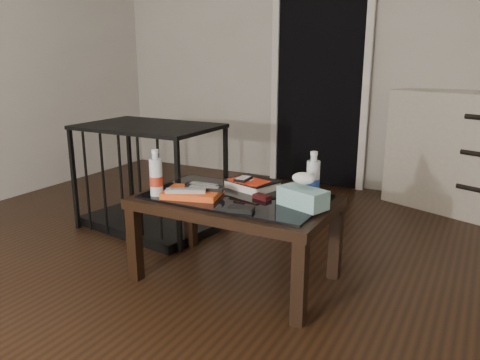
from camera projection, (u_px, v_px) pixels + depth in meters
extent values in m
plane|color=black|center=(216.00, 320.00, 2.11)|extent=(5.00, 5.00, 0.00)
plane|color=beige|center=(369.00, 32.00, 3.89)|extent=(5.00, 0.00, 5.00)
cube|color=black|center=(320.00, 74.00, 4.14)|extent=(0.80, 0.05, 2.00)
cube|color=silver|center=(275.00, 73.00, 4.30)|extent=(0.06, 0.04, 2.04)
cube|color=silver|center=(367.00, 75.00, 3.92)|extent=(0.06, 0.04, 2.04)
cube|color=black|center=(135.00, 244.00, 2.45)|extent=(0.06, 0.06, 0.40)
cube|color=black|center=(299.00, 283.00, 2.03)|extent=(0.06, 0.06, 0.40)
cube|color=black|center=(191.00, 215.00, 2.89)|extent=(0.06, 0.06, 0.40)
cube|color=black|center=(335.00, 243.00, 2.47)|extent=(0.06, 0.06, 0.40)
cube|color=black|center=(235.00, 203.00, 2.40)|extent=(1.00, 0.60, 0.05)
cube|color=black|center=(235.00, 197.00, 2.39)|extent=(0.90, 0.50, 0.01)
cube|color=beige|center=(475.00, 154.00, 3.47)|extent=(1.30, 0.91, 0.90)
cylinder|color=black|center=(469.00, 188.00, 3.30)|extent=(0.18, 0.10, 0.04)
cylinder|color=black|center=(474.00, 153.00, 3.24)|extent=(0.18, 0.10, 0.04)
cylinder|color=black|center=(479.00, 117.00, 3.18)|extent=(0.18, 0.10, 0.04)
cube|color=black|center=(153.00, 222.00, 3.27)|extent=(0.98, 0.72, 0.06)
cube|color=black|center=(148.00, 127.00, 3.10)|extent=(0.98, 0.72, 0.02)
cube|color=black|center=(74.00, 179.00, 3.15)|extent=(0.03, 0.03, 0.70)
cube|color=black|center=(178.00, 197.00, 2.76)|extent=(0.03, 0.03, 0.70)
cube|color=black|center=(130.00, 163.00, 3.63)|extent=(0.03, 0.03, 0.70)
cube|color=black|center=(226.00, 176.00, 3.23)|extent=(0.03, 0.03, 0.70)
cube|color=#EA4D16|center=(193.00, 193.00, 2.39)|extent=(0.32, 0.27, 0.03)
cube|color=#ACACB1|center=(186.00, 190.00, 2.34)|extent=(0.20, 0.14, 0.02)
cube|color=black|center=(204.00, 188.00, 2.38)|extent=(0.21, 0.10, 0.02)
cube|color=black|center=(204.00, 185.00, 2.43)|extent=(0.20, 0.06, 0.02)
cube|color=black|center=(252.00, 184.00, 2.52)|extent=(0.30, 0.26, 0.05)
cube|color=red|center=(248.00, 180.00, 2.50)|extent=(0.22, 0.19, 0.01)
cube|color=black|center=(243.00, 179.00, 2.49)|extent=(0.06, 0.10, 0.02)
cube|color=black|center=(262.00, 197.00, 2.33)|extent=(0.10, 0.07, 0.02)
cube|color=black|center=(241.00, 209.00, 2.15)|extent=(0.13, 0.10, 0.02)
cylinder|color=silver|center=(156.00, 173.00, 2.37)|extent=(0.07, 0.07, 0.24)
cylinder|color=silver|center=(313.00, 175.00, 2.32)|extent=(0.07, 0.07, 0.24)
cube|color=teal|center=(303.00, 198.00, 2.20)|extent=(0.26, 0.19, 0.09)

